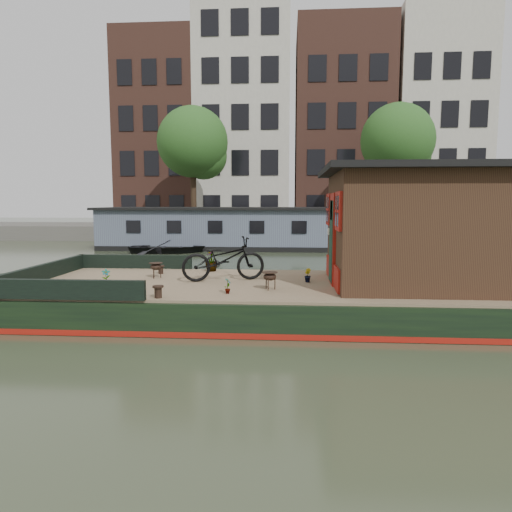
# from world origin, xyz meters

# --- Properties ---
(ground) EXTENTS (120.00, 120.00, 0.00)m
(ground) POSITION_xyz_m (0.00, 0.00, 0.00)
(ground) COLOR #313D27
(ground) RESTS_ON ground
(houseboat_hull) EXTENTS (14.01, 4.02, 0.60)m
(houseboat_hull) POSITION_xyz_m (-1.33, 0.00, 0.27)
(houseboat_hull) COLOR black
(houseboat_hull) RESTS_ON ground
(houseboat_deck) EXTENTS (11.80, 3.80, 0.05)m
(houseboat_deck) POSITION_xyz_m (0.00, 0.00, 0.62)
(houseboat_deck) COLOR #867152
(houseboat_deck) RESTS_ON houseboat_hull
(bow_bulwark) EXTENTS (3.00, 4.00, 0.35)m
(bow_bulwark) POSITION_xyz_m (-5.07, 0.00, 0.82)
(bow_bulwark) COLOR black
(bow_bulwark) RESTS_ON houseboat_deck
(cabin) EXTENTS (4.00, 3.50, 2.42)m
(cabin) POSITION_xyz_m (2.19, 0.00, 1.88)
(cabin) COLOR black
(cabin) RESTS_ON houseboat_deck
(bicycle) EXTENTS (1.93, 1.18, 0.96)m
(bicycle) POSITION_xyz_m (-1.92, 0.22, 1.13)
(bicycle) COLOR black
(bicycle) RESTS_ON houseboat_deck
(potted_plant_a) EXTENTS (0.21, 0.18, 0.33)m
(potted_plant_a) POSITION_xyz_m (-4.29, -0.47, 0.82)
(potted_plant_a) COLOR brown
(potted_plant_a) RESTS_ON houseboat_deck
(potted_plant_b) EXTENTS (0.17, 0.19, 0.30)m
(potted_plant_b) POSITION_xyz_m (-0.09, 0.15, 0.80)
(potted_plant_b) COLOR maroon
(potted_plant_b) RESTS_ON houseboat_deck
(potted_plant_d) EXTENTS (0.33, 0.33, 0.56)m
(potted_plant_d) POSITION_xyz_m (-2.42, 1.57, 0.93)
(potted_plant_d) COLOR brown
(potted_plant_d) RESTS_ON houseboat_deck
(potted_plant_e) EXTENTS (0.13, 0.18, 0.32)m
(potted_plant_e) POSITION_xyz_m (-1.64, -1.23, 0.81)
(potted_plant_e) COLOR brown
(potted_plant_e) RESTS_ON houseboat_deck
(brazier_front) EXTENTS (0.37, 0.37, 0.35)m
(brazier_front) POSITION_xyz_m (-0.86, -0.78, 0.83)
(brazier_front) COLOR black
(brazier_front) RESTS_ON houseboat_deck
(brazier_rear) EXTENTS (0.35, 0.35, 0.35)m
(brazier_rear) POSITION_xyz_m (-3.50, 0.45, 0.83)
(brazier_rear) COLOR black
(brazier_rear) RESTS_ON houseboat_deck
(bollard_port) EXTENTS (0.18, 0.18, 0.20)m
(bollard_port) POSITION_xyz_m (-3.57, 1.06, 0.75)
(bollard_port) COLOR black
(bollard_port) RESTS_ON houseboat_deck
(bollard_stbd) EXTENTS (0.20, 0.20, 0.22)m
(bollard_stbd) POSITION_xyz_m (-2.83, -1.70, 0.76)
(bollard_stbd) COLOR black
(bollard_stbd) RESTS_ON houseboat_deck
(dinghy) EXTENTS (3.83, 2.97, 0.73)m
(dinghy) POSITION_xyz_m (-6.19, 11.49, 0.36)
(dinghy) COLOR black
(dinghy) RESTS_ON ground
(far_houseboat) EXTENTS (20.40, 4.40, 2.11)m
(far_houseboat) POSITION_xyz_m (0.00, 14.00, 0.97)
(far_houseboat) COLOR #515E6C
(far_houseboat) RESTS_ON ground
(quay) EXTENTS (60.00, 6.00, 0.90)m
(quay) POSITION_xyz_m (0.00, 20.50, 0.45)
(quay) COLOR #47443F
(quay) RESTS_ON ground
(townhouse_row) EXTENTS (27.25, 8.00, 16.50)m
(townhouse_row) POSITION_xyz_m (0.15, 27.50, 7.90)
(townhouse_row) COLOR brown
(townhouse_row) RESTS_ON ground
(tree_left) EXTENTS (4.40, 4.40, 7.40)m
(tree_left) POSITION_xyz_m (-6.36, 19.07, 5.89)
(tree_left) COLOR #332316
(tree_left) RESTS_ON quay
(tree_right) EXTENTS (4.40, 4.40, 7.40)m
(tree_right) POSITION_xyz_m (6.14, 19.07, 5.89)
(tree_right) COLOR #332316
(tree_right) RESTS_ON quay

